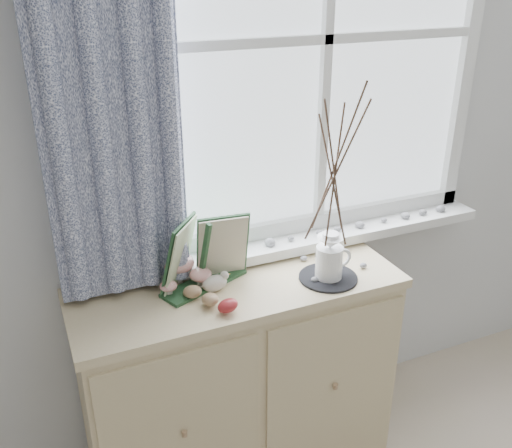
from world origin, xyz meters
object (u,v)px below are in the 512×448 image
botanical_book (206,256)px  twig_pitcher (335,168)px  toadstool_cluster (182,269)px  sideboard (240,378)px

botanical_book → twig_pitcher: 0.53m
botanical_book → toadstool_cluster: botanical_book is taller
toadstool_cluster → twig_pitcher: twig_pitcher is taller
twig_pitcher → botanical_book: bearing=168.3°
sideboard → toadstool_cluster: size_ratio=6.30×
toadstool_cluster → sideboard: bearing=-24.1°
sideboard → botanical_book: bearing=171.4°
sideboard → botanical_book: size_ratio=3.11×
sideboard → botanical_book: botanical_book is taller
botanical_book → twig_pitcher: bearing=-36.3°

